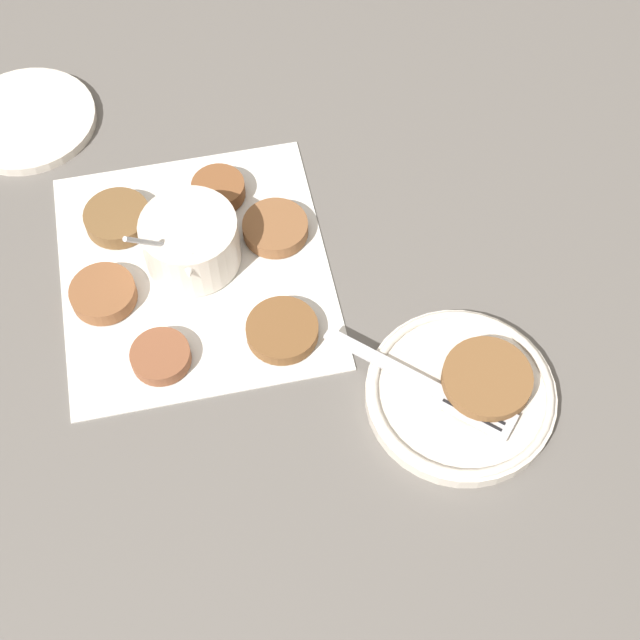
# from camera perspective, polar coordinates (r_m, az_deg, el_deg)

# --- Properties ---
(ground_plane) EXTENTS (4.00, 4.00, 0.00)m
(ground_plane) POSITION_cam_1_polar(r_m,az_deg,el_deg) (0.91, -8.01, 3.20)
(ground_plane) COLOR #605B56
(napkin) EXTENTS (0.32, 0.30, 0.00)m
(napkin) POSITION_cam_1_polar(r_m,az_deg,el_deg) (0.91, -8.17, 3.38)
(napkin) COLOR silver
(napkin) RESTS_ON ground_plane
(sauce_bowl) EXTENTS (0.10, 0.10, 0.10)m
(sauce_bowl) POSITION_cam_1_polar(r_m,az_deg,el_deg) (0.90, -8.28, 4.87)
(sauce_bowl) COLOR silver
(sauce_bowl) RESTS_ON napkin
(fritter_0) EXTENTS (0.07, 0.07, 0.01)m
(fritter_0) POSITION_cam_1_polar(r_m,az_deg,el_deg) (0.85, -2.43, -0.67)
(fritter_0) COLOR brown
(fritter_0) RESTS_ON napkin
(fritter_1) EXTENTS (0.06, 0.06, 0.02)m
(fritter_1) POSITION_cam_1_polar(r_m,az_deg,el_deg) (0.96, -6.52, 8.31)
(fritter_1) COLOR brown
(fritter_1) RESTS_ON napkin
(fritter_2) EXTENTS (0.07, 0.07, 0.02)m
(fritter_2) POSITION_cam_1_polar(r_m,az_deg,el_deg) (0.92, -2.88, 5.89)
(fritter_2) COLOR brown
(fritter_2) RESTS_ON napkin
(fritter_3) EXTENTS (0.06, 0.06, 0.02)m
(fritter_3) POSITION_cam_1_polar(r_m,az_deg,el_deg) (0.90, -13.70, 1.64)
(fritter_3) COLOR brown
(fritter_3) RESTS_ON napkin
(fritter_4) EXTENTS (0.06, 0.06, 0.01)m
(fritter_4) POSITION_cam_1_polar(r_m,az_deg,el_deg) (0.85, -10.16, -2.32)
(fritter_4) COLOR brown
(fritter_4) RESTS_ON napkin
(fritter_5) EXTENTS (0.07, 0.07, 0.02)m
(fritter_5) POSITION_cam_1_polar(r_m,az_deg,el_deg) (0.95, -12.83, 6.38)
(fritter_5) COLOR brown
(fritter_5) RESTS_ON napkin
(serving_plate) EXTENTS (0.18, 0.18, 0.02)m
(serving_plate) POSITION_cam_1_polar(r_m,az_deg,el_deg) (0.83, 8.98, -4.67)
(serving_plate) COLOR silver
(serving_plate) RESTS_ON ground_plane
(fritter_on_plate) EXTENTS (0.08, 0.08, 0.02)m
(fritter_on_plate) POSITION_cam_1_polar(r_m,az_deg,el_deg) (0.82, 10.63, -3.76)
(fritter_on_plate) COLOR brown
(fritter_on_plate) RESTS_ON serving_plate
(fork) EXTENTS (0.13, 0.17, 0.00)m
(fork) POSITION_cam_1_polar(r_m,az_deg,el_deg) (0.82, 7.54, -4.48)
(fork) COLOR silver
(fork) RESTS_ON serving_plate
(extra_saucer) EXTENTS (0.15, 0.15, 0.01)m
(extra_saucer) POSITION_cam_1_polar(r_m,az_deg,el_deg) (1.08, -18.25, 12.05)
(extra_saucer) COLOR silver
(extra_saucer) RESTS_ON ground_plane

